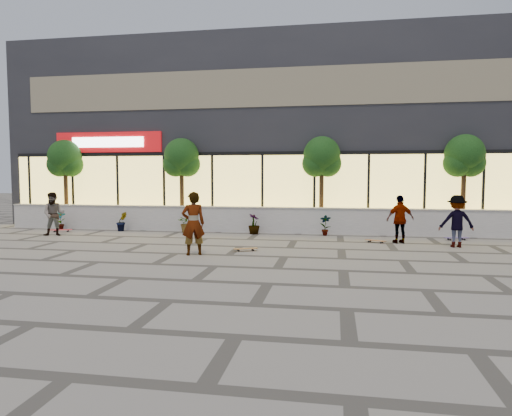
% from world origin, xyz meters
% --- Properties ---
extents(ground, '(80.00, 80.00, 0.00)m').
position_xyz_m(ground, '(0.00, 0.00, 0.00)').
color(ground, gray).
rests_on(ground, ground).
extents(planter_wall, '(22.00, 0.42, 1.04)m').
position_xyz_m(planter_wall, '(0.00, 7.00, 0.52)').
color(planter_wall, white).
rests_on(planter_wall, ground).
extents(retail_building, '(24.00, 9.17, 8.50)m').
position_xyz_m(retail_building, '(-0.00, 12.49, 4.25)').
color(retail_building, '#25262B').
rests_on(retail_building, ground).
extents(shrub_a, '(0.43, 0.29, 0.81)m').
position_xyz_m(shrub_a, '(-8.50, 6.45, 0.41)').
color(shrub_a, black).
rests_on(shrub_a, ground).
extents(shrub_b, '(0.57, 0.57, 0.81)m').
position_xyz_m(shrub_b, '(-5.70, 6.45, 0.41)').
color(shrub_b, black).
rests_on(shrub_b, ground).
extents(shrub_c, '(0.68, 0.77, 0.81)m').
position_xyz_m(shrub_c, '(-2.90, 6.45, 0.41)').
color(shrub_c, black).
rests_on(shrub_c, ground).
extents(shrub_d, '(0.64, 0.64, 0.81)m').
position_xyz_m(shrub_d, '(-0.10, 6.45, 0.41)').
color(shrub_d, black).
rests_on(shrub_d, ground).
extents(shrub_e, '(0.46, 0.35, 0.81)m').
position_xyz_m(shrub_e, '(2.70, 6.45, 0.41)').
color(shrub_e, black).
rests_on(shrub_e, ground).
extents(tree_west, '(1.60, 1.50, 3.92)m').
position_xyz_m(tree_west, '(-9.00, 7.70, 2.99)').
color(tree_west, '#442B18').
rests_on(tree_west, ground).
extents(tree_midwest, '(1.60, 1.50, 3.92)m').
position_xyz_m(tree_midwest, '(-3.50, 7.70, 2.99)').
color(tree_midwest, '#442B18').
rests_on(tree_midwest, ground).
extents(tree_mideast, '(1.60, 1.50, 3.92)m').
position_xyz_m(tree_mideast, '(2.50, 7.70, 2.99)').
color(tree_mideast, '#442B18').
rests_on(tree_mideast, ground).
extents(tree_east, '(1.60, 1.50, 3.92)m').
position_xyz_m(tree_east, '(8.00, 7.70, 2.99)').
color(tree_east, '#442B18').
rests_on(tree_east, ground).
extents(skater_center, '(0.80, 0.69, 1.86)m').
position_xyz_m(skater_center, '(-1.03, 1.52, 0.93)').
color(skater_center, white).
rests_on(skater_center, ground).
extents(skater_left, '(0.98, 0.87, 1.68)m').
position_xyz_m(skater_left, '(-7.56, 4.58, 0.84)').
color(skater_left, '#867256').
rests_on(skater_left, ground).
extents(skater_right_near, '(1.05, 0.69, 1.66)m').
position_xyz_m(skater_right_near, '(5.26, 4.91, 0.83)').
color(skater_right_near, white).
rests_on(skater_right_near, ground).
extents(skater_right_far, '(1.11, 0.66, 1.69)m').
position_xyz_m(skater_right_far, '(6.94, 4.35, 0.85)').
color(skater_right_far, '#9E3E1C').
rests_on(skater_right_far, ground).
extents(skateboard_center, '(0.75, 0.47, 0.09)m').
position_xyz_m(skateboard_center, '(0.36, 2.41, 0.07)').
color(skateboard_center, olive).
rests_on(skateboard_center, ground).
extents(skateboard_left, '(0.85, 0.48, 0.10)m').
position_xyz_m(skateboard_left, '(-8.02, 5.73, 0.08)').
color(skateboard_left, red).
rests_on(skateboard_left, ground).
extents(skateboard_right_near, '(0.72, 0.53, 0.09)m').
position_xyz_m(skateboard_right_near, '(4.45, 4.89, 0.07)').
color(skateboard_right_near, brown).
rests_on(skateboard_right_near, ground).
extents(skateboard_right_far, '(0.89, 0.43, 0.10)m').
position_xyz_m(skateboard_right_far, '(7.37, 6.01, 0.09)').
color(skateboard_right_far, '#5F4A88').
rests_on(skateboard_right_far, ground).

